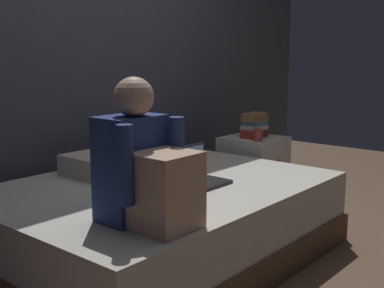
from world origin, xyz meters
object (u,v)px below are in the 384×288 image
Objects in this scene: bed at (160,221)px; mug at (258,135)px; nightstand at (253,170)px; pillow at (110,162)px; laptop at (195,175)px; clothes_pile at (156,153)px; book_stack at (254,126)px; person_sitting at (145,169)px.

mug is at bearing 3.49° from bed.
bed is at bearing -171.63° from nightstand.
bed is at bearing -91.04° from pillow.
laptop is at bearing -55.89° from bed.
bed is 0.73m from clothes_pile.
mug is at bearing 13.24° from laptop.
nightstand is 0.37m from book_stack.
bed is at bearing 124.11° from laptop.
mug reaches higher than clothes_pile.
person_sitting is at bearing -122.10° from pillow.
pillow is at bearing 168.68° from nightstand.
nightstand is 0.84× the size of person_sitting.
pillow is 6.22× the size of mug.
pillow is (-1.29, 0.26, 0.25)m from nightstand.
clothes_pile is (0.46, 0.48, 0.29)m from bed.
clothes_pile reaches higher than nightstand.
person_sitting reaches higher than book_stack.
bed is at bearing -171.85° from book_stack.
book_stack reaches higher than mug.
book_stack is (1.28, -0.26, 0.12)m from pillow.
laptop is at bearing -117.73° from clothes_pile.
nightstand reaches higher than bed.
mug is 0.82m from clothes_pile.
laptop is 0.64m from pillow.
book_stack reaches higher than laptop.
clothes_pile is at bearing 42.15° from person_sitting.
book_stack reaches higher than clothes_pile.
person_sitting is 1.06m from pillow.
nightstand is at bearing 17.27° from laptop.
laptop is 1.08m from mug.
book_stack is at bearing 18.63° from person_sitting.
clothes_pile is (-0.71, 0.41, -0.08)m from mug.
nightstand is at bearing 18.74° from person_sitting.
laptop is 0.74m from clothes_pile.
pillow is at bearing -176.27° from clothes_pile.
clothes_pile is at bearing 45.97° from bed.
clothes_pile is at bearing 160.44° from book_stack.
laptop reaches higher than mug.
mug is (-0.12, -0.11, -0.05)m from book_stack.
book_stack is 0.18m from mug.
mug is (1.05, 0.25, 0.08)m from laptop.
person_sitting is 0.74m from laptop.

